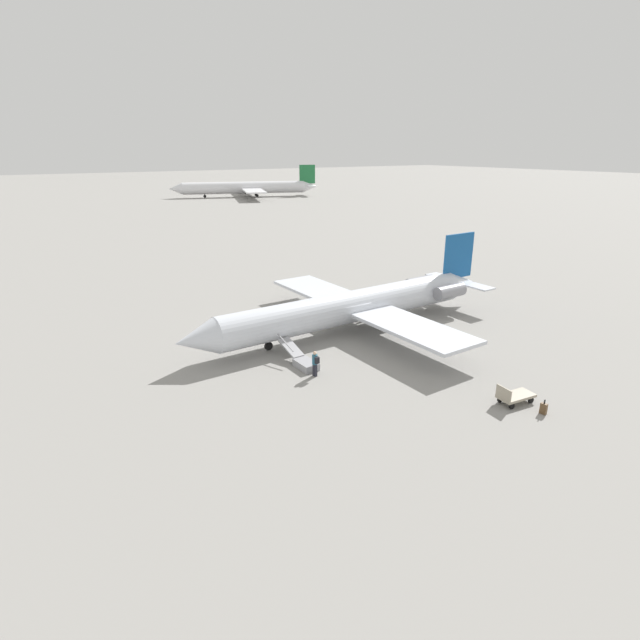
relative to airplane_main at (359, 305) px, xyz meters
The scene contains 7 objects.
ground_plane 2.23m from the airplane_main, ahead, with size 600.00×600.00×0.00m, color gray.
airplane_main is the anchor object (origin of this frame).
airplane_far_right 120.05m from the airplane_main, 110.45° to the right, with size 43.63×34.15×9.22m.
boarding_stairs 8.89m from the airplane_main, 27.47° to the left, with size 1.15×4.04×1.69m.
passenger 9.87m from the airplane_main, 36.54° to the left, with size 0.36×0.54×1.74m.
luggage_cart 15.30m from the airplane_main, 89.89° to the left, with size 2.30×1.33×1.22m.
suitcase 17.00m from the airplane_main, 91.04° to the left, with size 0.25×0.38×0.88m.
Camera 1 is at (22.71, 30.99, 14.17)m, focal length 28.00 mm.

